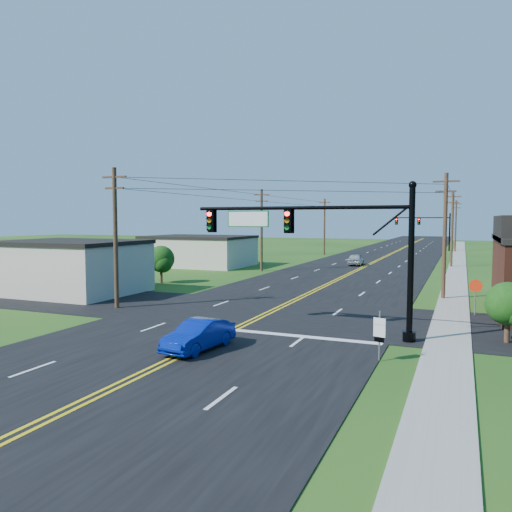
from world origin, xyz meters
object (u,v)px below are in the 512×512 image
at_px(signal_mast_main, 317,239).
at_px(blue_car, 199,336).
at_px(route_sign, 379,332).
at_px(signal_mast_far, 424,226).
at_px(stop_sign, 476,290).

bearing_deg(signal_mast_main, blue_car, -127.42).
height_order(signal_mast_main, route_sign, signal_mast_main).
bearing_deg(route_sign, signal_mast_far, 108.78).
bearing_deg(signal_mast_far, blue_car, -92.96).
distance_m(signal_mast_far, blue_car, 77.28).
xyz_separation_m(route_sign, stop_sign, (3.79, 11.84, 0.38)).
distance_m(route_sign, stop_sign, 12.43).
height_order(blue_car, stop_sign, stop_sign).
xyz_separation_m(signal_mast_main, blue_car, (-3.89, -5.08, -4.10)).
distance_m(blue_car, stop_sign, 17.39).
height_order(signal_mast_far, stop_sign, signal_mast_far).
relative_size(signal_mast_main, signal_mast_far, 1.03).
bearing_deg(signal_mast_main, signal_mast_far, 89.92).
xyz_separation_m(blue_car, stop_sign, (11.33, 13.17, 0.93)).
height_order(route_sign, stop_sign, stop_sign).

